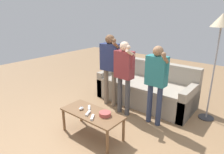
% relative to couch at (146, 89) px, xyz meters
% --- Properties ---
extents(ground_plane, '(12.00, 12.00, 0.00)m').
position_rel_couch_xyz_m(ground_plane, '(0.13, -1.54, -0.30)').
color(ground_plane, '#93704C').
extents(couch, '(2.07, 0.91, 0.88)m').
position_rel_couch_xyz_m(couch, '(0.00, 0.00, 0.00)').
color(couch, '#9E9384').
rests_on(couch, ground).
extents(coffee_table, '(1.04, 0.45, 0.42)m').
position_rel_couch_xyz_m(coffee_table, '(-0.03, -1.69, 0.06)').
color(coffee_table, brown).
rests_on(coffee_table, ground).
extents(snack_bowl, '(0.18, 0.18, 0.06)m').
position_rel_couch_xyz_m(snack_bowl, '(0.20, -1.63, 0.14)').
color(snack_bowl, '#B24C47').
rests_on(snack_bowl, coffee_table).
extents(game_remote_nunchuk, '(0.06, 0.09, 0.05)m').
position_rel_couch_xyz_m(game_remote_nunchuk, '(-0.23, -1.73, 0.14)').
color(game_remote_nunchuk, white).
rests_on(game_remote_nunchuk, coffee_table).
extents(floor_lamp, '(0.35, 0.35, 1.92)m').
position_rel_couch_xyz_m(floor_lamp, '(1.28, 0.09, 1.37)').
color(floor_lamp, '#2D2D33').
rests_on(floor_lamp, ground).
extents(player_left, '(0.46, 0.30, 1.51)m').
position_rel_couch_xyz_m(player_left, '(-0.53, -0.62, 0.65)').
color(player_left, '#756656').
rests_on(player_left, ground).
extents(player_center, '(0.42, 0.29, 1.43)m').
position_rel_couch_xyz_m(player_center, '(-0.07, -0.76, 0.60)').
color(player_center, '#47474C').
rests_on(player_center, ground).
extents(player_right, '(0.42, 0.29, 1.42)m').
position_rel_couch_xyz_m(player_right, '(0.57, -0.72, 0.59)').
color(player_right, '#2D3856').
rests_on(player_right, ground).
extents(game_remote_wand_near, '(0.09, 0.15, 0.03)m').
position_rel_couch_xyz_m(game_remote_wand_near, '(-0.04, -1.76, 0.13)').
color(game_remote_wand_near, white).
rests_on(game_remote_wand_near, coffee_table).
extents(game_remote_wand_far, '(0.11, 0.15, 0.03)m').
position_rel_couch_xyz_m(game_remote_wand_far, '(0.11, -1.81, 0.13)').
color(game_remote_wand_far, white).
rests_on(game_remote_wand_far, coffee_table).
extents(game_remote_wand_spare, '(0.14, 0.14, 0.03)m').
position_rel_couch_xyz_m(game_remote_wand_spare, '(-0.15, -1.62, 0.13)').
color(game_remote_wand_spare, white).
rests_on(game_remote_wand_spare, coffee_table).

